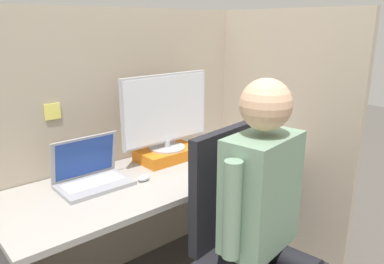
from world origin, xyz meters
TOP-DOWN VIEW (x-y plane):
  - cubicle_panel_back at (-0.00, 0.66)m, footprint 2.16×0.05m
  - cubicle_panel_right at (0.85, 0.25)m, footprint 0.04×1.26m
  - desk at (0.00, 0.32)m, footprint 1.66×0.63m
  - paper_box at (0.18, 0.46)m, footprint 0.35×0.22m
  - monitor at (0.18, 0.47)m, footprint 0.59×0.21m
  - laptop at (-0.33, 0.41)m, footprint 0.35×0.23m
  - mouse at (-0.11, 0.28)m, footprint 0.07×0.04m
  - stapler at (0.74, 0.34)m, footprint 0.04×0.14m
  - carrot_toy at (0.34, 0.16)m, footprint 0.05×0.15m
  - office_chair at (0.07, -0.25)m, footprint 0.54×0.58m
  - person at (0.04, -0.40)m, footprint 0.48×0.44m

SIDE VIEW (x-z plane):
  - office_chair at x=0.07m, z-range 0.01..1.05m
  - desk at x=0.00m, z-range 0.19..0.91m
  - mouse at x=-0.11m, z-range 0.72..0.75m
  - carrot_toy at x=0.34m, z-range 0.72..0.76m
  - stapler at x=0.74m, z-range 0.72..0.77m
  - paper_box at x=0.18m, z-range 0.72..0.78m
  - laptop at x=-0.33m, z-range 0.64..0.89m
  - person at x=0.04m, z-range 0.11..1.42m
  - cubicle_panel_right at x=0.85m, z-range 0.00..1.59m
  - cubicle_panel_back at x=0.00m, z-range 0.00..1.59m
  - monitor at x=0.18m, z-range 0.78..1.23m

